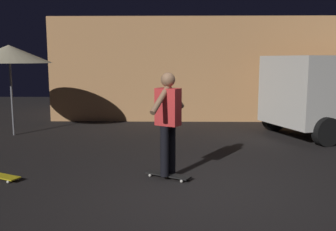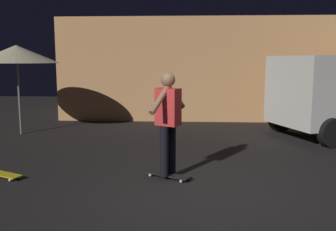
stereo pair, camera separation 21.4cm
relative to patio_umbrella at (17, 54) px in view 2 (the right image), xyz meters
name	(u,v)px [view 2 (the right image)]	position (x,y,z in m)	size (l,w,h in m)	color
ground_plane	(210,194)	(4.71, -4.18, -2.07)	(28.00, 28.00, 0.00)	black
low_building	(228,68)	(5.81, 4.34, -0.45)	(11.16, 4.30, 3.24)	tan
patio_umbrella	(17,54)	(0.00, 0.00, 0.00)	(2.10, 2.10, 2.30)	slate
skateboard_ridden	(168,175)	(4.06, -3.48, -2.02)	(0.78, 0.56, 0.07)	black
skateboard_spare	(2,174)	(1.30, -3.58, -2.02)	(0.79, 0.52, 0.07)	gold
skater	(168,116)	(4.06, -3.48, -1.04)	(0.56, 0.90, 1.67)	black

